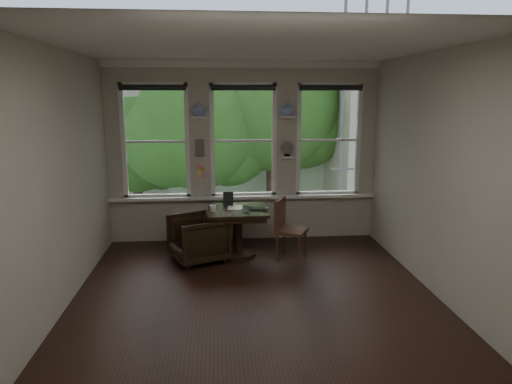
{
  "coord_description": "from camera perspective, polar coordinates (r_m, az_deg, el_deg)",
  "views": [
    {
      "loc": [
        -0.45,
        -5.41,
        2.47
      ],
      "look_at": [
        0.1,
        0.9,
        1.11
      ],
      "focal_mm": 32.0,
      "sensor_mm": 36.0,
      "label": 1
    }
  ],
  "objects": [
    {
      "name": "wall_front",
      "position": [
        3.33,
        3.0,
        -4.75
      ],
      "size": [
        4.5,
        0.0,
        4.5
      ],
      "primitive_type": "plane",
      "rotation": [
        -1.57,
        0.0,
        0.0
      ],
      "color": "#BAB09F",
      "rests_on": "ground"
    },
    {
      "name": "tablet",
      "position": [
        7.16,
        -3.49,
        -0.85
      ],
      "size": [
        0.16,
        0.08,
        0.22
      ],
      "primitive_type": "cube",
      "rotation": [
        -0.26,
        0.0,
        -0.01
      ],
      "color": "black",
      "rests_on": "table"
    },
    {
      "name": "window_right",
      "position": [
        7.92,
        9.0,
        6.44
      ],
      "size": [
        1.1,
        0.12,
        1.9
      ],
      "primitive_type": null,
      "color": "white",
      "rests_on": "ground"
    },
    {
      "name": "wall_back",
      "position": [
        7.73,
        -1.59,
        4.95
      ],
      "size": [
        4.5,
        0.0,
        4.5
      ],
      "primitive_type": "plane",
      "rotation": [
        1.57,
        0.0,
        0.0
      ],
      "color": "#BAB09F",
      "rests_on": "ground"
    },
    {
      "name": "shelf_left",
      "position": [
        7.57,
        -7.13,
        9.27
      ],
      "size": [
        0.26,
        0.16,
        0.03
      ],
      "primitive_type": "cube",
      "color": "white",
      "rests_on": "ground"
    },
    {
      "name": "window_center",
      "position": [
        7.71,
        -1.6,
        6.42
      ],
      "size": [
        1.1,
        0.12,
        1.9
      ],
      "primitive_type": null,
      "color": "white",
      "rests_on": "ground"
    },
    {
      "name": "cushion_red",
      "position": [
        6.88,
        -7.29,
        -5.0
      ],
      "size": [
        0.45,
        0.45,
        0.06
      ],
      "primitive_type": "cube",
      "color": "maroon",
      "rests_on": "armchair_left"
    },
    {
      "name": "window_left",
      "position": [
        7.76,
        -12.41,
        6.18
      ],
      "size": [
        1.1,
        0.12,
        1.9
      ],
      "primitive_type": null,
      "color": "white",
      "rests_on": "ground"
    },
    {
      "name": "armchair_left",
      "position": [
        6.91,
        -7.27,
        -5.78
      ],
      "size": [
        1.01,
        1.0,
        0.7
      ],
      "primitive_type": "imported",
      "rotation": [
        0.0,
        0.0,
        -1.17
      ],
      "color": "black",
      "rests_on": "ground"
    },
    {
      "name": "table",
      "position": [
        7.07,
        -2.33,
        -5.08
      ],
      "size": [
        0.9,
        0.9,
        0.75
      ],
      "primitive_type": null,
      "color": "black",
      "rests_on": "ground"
    },
    {
      "name": "wall_right",
      "position": [
        6.12,
        21.31,
        2.21
      ],
      "size": [
        0.0,
        4.5,
        4.5
      ],
      "primitive_type": "plane",
      "rotation": [
        1.57,
        0.0,
        -1.57
      ],
      "color": "#BAB09F",
      "rests_on": "ground"
    },
    {
      "name": "shelf_right",
      "position": [
        7.66,
        3.93,
        9.36
      ],
      "size": [
        0.26,
        0.16,
        0.03
      ],
      "primitive_type": "cube",
      "color": "white",
      "rests_on": "ground"
    },
    {
      "name": "sticky_notes",
      "position": [
        7.69,
        -6.95,
        2.95
      ],
      "size": [
        0.16,
        0.01,
        0.24
      ],
      "primitive_type": null,
      "color": "pink",
      "rests_on": "ground"
    },
    {
      "name": "ceiling",
      "position": [
        5.45,
        -0.22,
        17.75
      ],
      "size": [
        4.5,
        4.5,
        0.0
      ],
      "primitive_type": "plane",
      "rotation": [
        3.14,
        0.0,
        0.0
      ],
      "color": "silver",
      "rests_on": "ground"
    },
    {
      "name": "desk_fan",
      "position": [
        7.68,
        3.89,
        5.11
      ],
      "size": [
        0.2,
        0.2,
        0.24
      ],
      "primitive_type": null,
      "color": "#59544F",
      "rests_on": "ground"
    },
    {
      "name": "wall_left",
      "position": [
        5.78,
        -23.04,
        1.53
      ],
      "size": [
        0.0,
        4.5,
        4.5
      ],
      "primitive_type": "plane",
      "rotation": [
        1.57,
        0.0,
        1.57
      ],
      "color": "#BAB09F",
      "rests_on": "ground"
    },
    {
      "name": "intercom",
      "position": [
        7.64,
        -7.02,
        5.53
      ],
      "size": [
        0.14,
        0.06,
        0.28
      ],
      "primitive_type": "cube",
      "color": "#59544F",
      "rests_on": "ground"
    },
    {
      "name": "drinking_glass",
      "position": [
        6.76,
        -1.19,
        -2.17
      ],
      "size": [
        0.14,
        0.14,
        0.1
      ],
      "primitive_type": "imported",
      "rotation": [
        0.0,
        0.0,
        -0.15
      ],
      "color": "white",
      "rests_on": "table"
    },
    {
      "name": "laptop",
      "position": [
        6.88,
        0.21,
        -2.19
      ],
      "size": [
        0.36,
        0.26,
        0.03
      ],
      "primitive_type": "imported",
      "rotation": [
        0.0,
        0.0,
        -0.14
      ],
      "color": "black",
      "rests_on": "table"
    },
    {
      "name": "mug",
      "position": [
        6.84,
        -5.41,
        -2.03
      ],
      "size": [
        0.12,
        0.12,
        0.1
      ],
      "primitive_type": "imported",
      "rotation": [
        0.0,
        0.0,
        -0.15
      ],
      "color": "white",
      "rests_on": "table"
    },
    {
      "name": "papers",
      "position": [
        7.07,
        -2.65,
        -1.92
      ],
      "size": [
        0.25,
        0.32,
        0.0
      ],
      "primitive_type": "cube",
      "rotation": [
        0.0,
        0.0,
        -0.11
      ],
      "color": "silver",
      "rests_on": "table"
    },
    {
      "name": "side_chair_right",
      "position": [
        6.91,
        4.48,
        -4.79
      ],
      "size": [
        0.57,
        0.57,
        0.92
      ],
      "primitive_type": null,
      "rotation": [
        0.0,
        0.0,
        1.1
      ],
      "color": "#3F2016",
      "rests_on": "ground"
    },
    {
      "name": "vase_left",
      "position": [
        7.56,
        -7.16,
        10.32
      ],
      "size": [
        0.24,
        0.24,
        0.25
      ],
      "primitive_type": "imported",
      "color": "silver",
      "rests_on": "shelf_left"
    },
    {
      "name": "ground",
      "position": [
        5.96,
        -0.19,
        -12.32
      ],
      "size": [
        4.5,
        4.5,
        0.0
      ],
      "primitive_type": "plane",
      "color": "black",
      "rests_on": "ground"
    },
    {
      "name": "vase_right",
      "position": [
        7.65,
        3.95,
        10.4
      ],
      "size": [
        0.24,
        0.24,
        0.25
      ],
      "primitive_type": "imported",
      "color": "silver",
      "rests_on": "shelf_right"
    }
  ]
}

